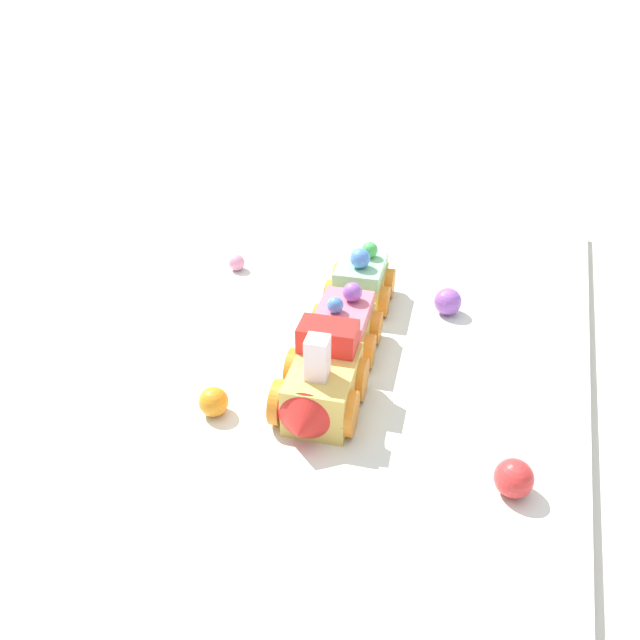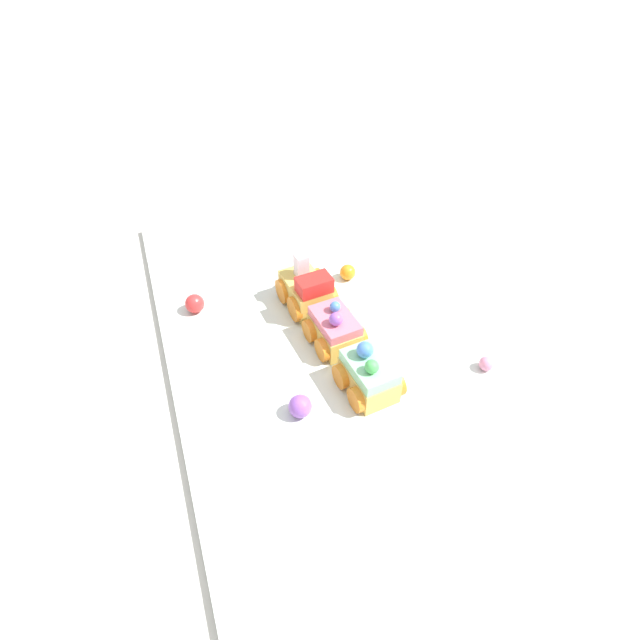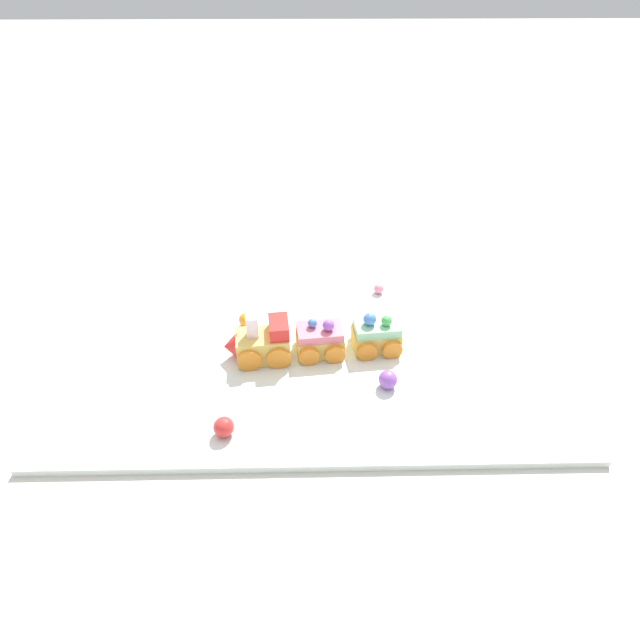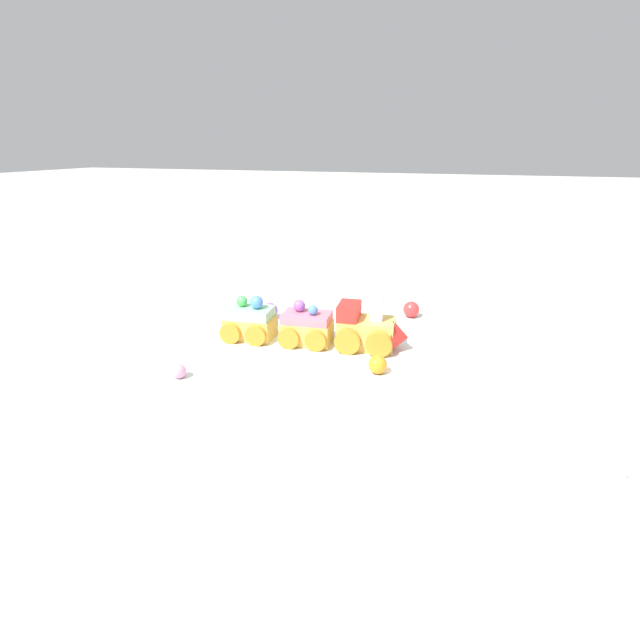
% 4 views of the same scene
% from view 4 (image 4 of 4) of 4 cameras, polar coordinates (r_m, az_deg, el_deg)
% --- Properties ---
extents(ground_plane, '(10.00, 10.00, 0.00)m').
position_cam_4_polar(ground_plane, '(0.81, -0.39, -3.15)').
color(ground_plane, beige).
extents(display_board, '(0.80, 0.45, 0.01)m').
position_cam_4_polar(display_board, '(0.81, -0.39, -2.76)').
color(display_board, silver).
rests_on(display_board, ground_plane).
extents(cake_train_locomotive, '(0.11, 0.08, 0.08)m').
position_cam_4_polar(cake_train_locomotive, '(0.78, 5.70, -1.28)').
color(cake_train_locomotive, '#E0BC56').
rests_on(cake_train_locomotive, display_board).
extents(cake_car_strawberry, '(0.08, 0.08, 0.07)m').
position_cam_4_polar(cake_car_strawberry, '(0.79, -1.53, -0.92)').
color(cake_car_strawberry, '#E0BC56').
rests_on(cake_car_strawberry, display_board).
extents(cake_car_mint, '(0.08, 0.08, 0.07)m').
position_cam_4_polar(cake_car_mint, '(0.82, -8.05, -0.30)').
color(cake_car_mint, '#E0BC56').
rests_on(cake_car_mint, display_board).
extents(gumball_purple, '(0.03, 0.03, 0.03)m').
position_cam_4_polar(gumball_purple, '(0.91, -5.78, 1.07)').
color(gumball_purple, '#9956C6').
rests_on(gumball_purple, display_board).
extents(gumball_red, '(0.03, 0.03, 0.03)m').
position_cam_4_polar(gumball_red, '(0.93, 10.39, 1.19)').
color(gumball_red, red).
rests_on(gumball_red, display_board).
extents(gumball_pink, '(0.02, 0.02, 0.02)m').
position_cam_4_polar(gumball_pink, '(0.71, -15.85, -5.64)').
color(gumball_pink, pink).
rests_on(gumball_pink, display_board).
extents(gumball_orange, '(0.03, 0.03, 0.03)m').
position_cam_4_polar(gumball_orange, '(0.70, 6.61, -5.09)').
color(gumball_orange, orange).
rests_on(gumball_orange, display_board).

